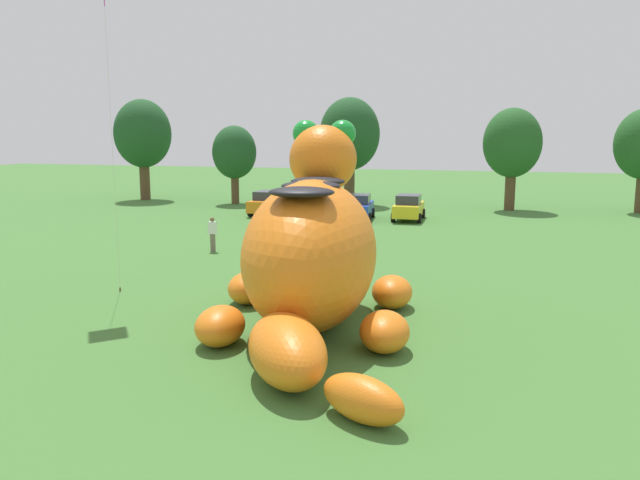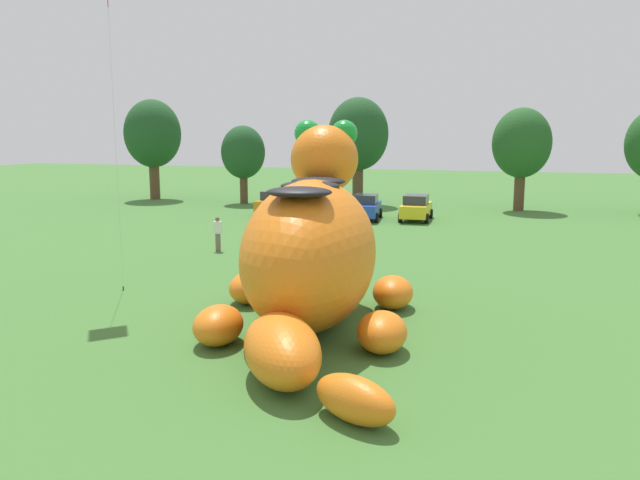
% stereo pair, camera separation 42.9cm
% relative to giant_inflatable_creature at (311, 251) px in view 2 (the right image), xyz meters
% --- Properties ---
extents(ground_plane, '(160.00, 160.00, 0.00)m').
position_rel_giant_inflatable_creature_xyz_m(ground_plane, '(-0.52, 0.90, -2.30)').
color(ground_plane, '#427533').
extents(giant_inflatable_creature, '(7.66, 11.78, 6.28)m').
position_rel_giant_inflatable_creature_xyz_m(giant_inflatable_creature, '(0.00, 0.00, 0.00)').
color(giant_inflatable_creature, orange).
rests_on(giant_inflatable_creature, ground).
extents(car_orange, '(2.03, 4.15, 1.72)m').
position_rel_giant_inflatable_creature_xyz_m(car_orange, '(-10.41, 24.16, -1.44)').
color(car_orange, orange).
rests_on(car_orange, ground).
extents(car_green, '(1.99, 4.13, 1.72)m').
position_rel_giant_inflatable_creature_xyz_m(car_green, '(-7.20, 23.03, -1.44)').
color(car_green, '#1E7238').
rests_on(car_green, ground).
extents(car_blue, '(2.26, 4.26, 1.72)m').
position_rel_giant_inflatable_creature_xyz_m(car_blue, '(-3.69, 23.50, -1.44)').
color(car_blue, '#2347B7').
rests_on(car_blue, ground).
extents(car_yellow, '(2.00, 4.13, 1.72)m').
position_rel_giant_inflatable_creature_xyz_m(car_yellow, '(-0.40, 24.16, -1.44)').
color(car_yellow, yellow).
rests_on(car_yellow, ground).
extents(tree_far_left, '(4.86, 4.86, 8.63)m').
position_rel_giant_inflatable_creature_xyz_m(tree_far_left, '(-24.38, 30.96, 3.35)').
color(tree_far_left, brown).
rests_on(tree_far_left, ground).
extents(tree_left, '(3.59, 3.59, 6.37)m').
position_rel_giant_inflatable_creature_xyz_m(tree_left, '(-15.56, 30.20, 1.87)').
color(tree_left, brown).
rests_on(tree_left, ground).
extents(tree_mid_left, '(4.84, 4.84, 8.59)m').
position_rel_giant_inflatable_creature_xyz_m(tree_mid_left, '(-6.38, 32.21, 3.32)').
color(tree_mid_left, brown).
rests_on(tree_mid_left, ground).
extents(tree_centre_left, '(4.30, 4.30, 7.63)m').
position_rel_giant_inflatable_creature_xyz_m(tree_centre_left, '(6.18, 31.77, 2.69)').
color(tree_centre_left, brown).
rests_on(tree_centre_left, ground).
extents(spectator_near_inflatable, '(0.38, 0.26, 1.71)m').
position_rel_giant_inflatable_creature_xyz_m(spectator_near_inflatable, '(-8.17, 10.26, -1.45)').
color(spectator_near_inflatable, '#726656').
rests_on(spectator_near_inflatable, ground).
extents(spectator_mid_field, '(0.38, 0.26, 1.71)m').
position_rel_giant_inflatable_creature_xyz_m(spectator_mid_field, '(-3.73, 13.78, -1.45)').
color(spectator_mid_field, '#2D334C').
rests_on(spectator_mid_field, ground).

